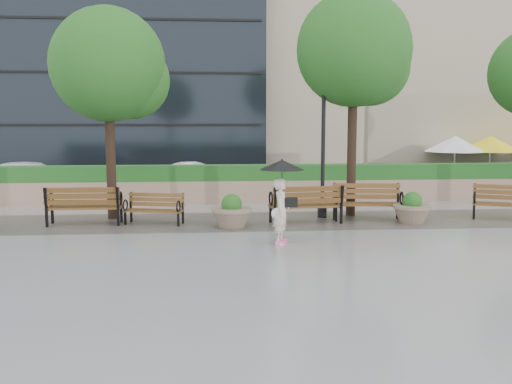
{
  "coord_description": "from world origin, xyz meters",
  "views": [
    {
      "loc": [
        -2.02,
        -13.45,
        2.96
      ],
      "look_at": [
        -0.83,
        1.18,
        1.1
      ],
      "focal_mm": 40.0,
      "sensor_mm": 36.0,
      "label": 1
    }
  ],
  "objects": [
    {
      "name": "bench_2",
      "position": [
        0.72,
        2.55,
        0.33
      ],
      "size": [
        2.13,
        1.05,
        1.1
      ],
      "rotation": [
        0.0,
        0.0,
        3.26
      ],
      "color": "brown",
      "rests_on": "ground"
    },
    {
      "name": "hedge_wall",
      "position": [
        0.0,
        7.0,
        0.66
      ],
      "size": [
        24.0,
        0.8,
        1.35
      ],
      "color": "tan",
      "rests_on": "ground"
    },
    {
      "name": "car_left",
      "position": [
        -9.04,
        9.75,
        0.65
      ],
      "size": [
        4.58,
        2.1,
        1.3
      ],
      "primitive_type": "imported",
      "rotation": [
        0.0,
        0.0,
        1.51
      ],
      "color": "white",
      "rests_on": "ground"
    },
    {
      "name": "asphalt_street",
      "position": [
        0.0,
        11.0,
        0.0
      ],
      "size": [
        40.0,
        7.0,
        0.0
      ],
      "primitive_type": "cube",
      "color": "black",
      "rests_on": "ground"
    },
    {
      "name": "bench_3",
      "position": [
        2.63,
        2.93,
        0.32
      ],
      "size": [
        2.08,
        1.02,
        1.07
      ],
      "rotation": [
        0.0,
        0.0,
        -0.12
      ],
      "color": "brown",
      "rests_on": "ground"
    },
    {
      "name": "cobble_strip",
      "position": [
        0.0,
        3.0,
        0.01
      ],
      "size": [
        28.0,
        3.2,
        0.01
      ],
      "primitive_type": "cube",
      "color": "#383330",
      "rests_on": "ground"
    },
    {
      "name": "cafe_hedge",
      "position": [
        9.0,
        7.8,
        0.45
      ],
      "size": [
        8.0,
        0.5,
        0.9
      ],
      "primitive_type": "cube",
      "color": "#1E551C",
      "rests_on": "ground"
    },
    {
      "name": "ground",
      "position": [
        0.0,
        0.0,
        0.0
      ],
      "size": [
        100.0,
        100.0,
        0.0
      ],
      "primitive_type": "plane",
      "color": "gray",
      "rests_on": "ground"
    },
    {
      "name": "lamppost",
      "position": [
        1.38,
        3.46,
        1.97
      ],
      "size": [
        0.28,
        0.28,
        4.45
      ],
      "color": "black",
      "rests_on": "ground"
    },
    {
      "name": "bench_4",
      "position": [
        6.77,
        2.63,
        0.3
      ],
      "size": [
        2.03,
        1.48,
        1.02
      ],
      "rotation": [
        0.0,
        0.0,
        -0.43
      ],
      "color": "brown",
      "rests_on": "ground"
    },
    {
      "name": "car_right",
      "position": [
        -2.6,
        10.46,
        0.6
      ],
      "size": [
        3.73,
        1.61,
        1.19
      ],
      "primitive_type": "imported",
      "rotation": [
        0.0,
        0.0,
        1.47
      ],
      "color": "white",
      "rests_on": "ground"
    },
    {
      "name": "bldg_stone",
      "position": [
        10.0,
        23.0,
        10.0
      ],
      "size": [
        18.0,
        10.0,
        20.0
      ],
      "primitive_type": "cube",
      "color": "tan",
      "rests_on": "ground"
    },
    {
      "name": "tree_0",
      "position": [
        -4.8,
        3.84,
        4.44
      ],
      "size": [
        3.43,
        3.33,
        6.23
      ],
      "color": "black",
      "rests_on": "ground"
    },
    {
      "name": "patio_umb_yellow_a",
      "position": [
        9.28,
        8.74,
        1.99
      ],
      "size": [
        2.5,
        2.5,
        2.3
      ],
      "color": "black",
      "rests_on": "ground"
    },
    {
      "name": "pedestrian",
      "position": [
        -0.31,
        -0.02,
        1.22
      ],
      "size": [
        1.09,
        1.09,
        2.01
      ],
      "rotation": [
        0.0,
        0.0,
        1.23
      ],
      "color": "beige",
      "rests_on": "ground"
    },
    {
      "name": "bench_1",
      "position": [
        -3.61,
        2.72,
        0.26
      ],
      "size": [
        1.74,
        1.02,
        0.88
      ],
      "rotation": [
        0.0,
        0.0,
        -0.24
      ],
      "color": "brown",
      "rests_on": "ground"
    },
    {
      "name": "patio_umb_white",
      "position": [
        7.8,
        8.71,
        1.99
      ],
      "size": [
        2.5,
        2.5,
        2.3
      ],
      "color": "black",
      "rests_on": "ground"
    },
    {
      "name": "planter_right",
      "position": [
        3.77,
        2.33,
        0.36
      ],
      "size": [
        1.09,
        1.09,
        0.91
      ],
      "color": "#7F6B56",
      "rests_on": "ground"
    },
    {
      "name": "planter_left",
      "position": [
        -1.43,
        2.1,
        0.37
      ],
      "size": [
        1.11,
        1.11,
        0.93
      ],
      "color": "#7F6B56",
      "rests_on": "ground"
    },
    {
      "name": "bench_0",
      "position": [
        -5.56,
        2.79,
        0.33
      ],
      "size": [
        2.07,
        0.82,
        1.1
      ],
      "rotation": [
        0.0,
        0.0,
        3.14
      ],
      "color": "brown",
      "rests_on": "ground"
    },
    {
      "name": "cafe_wall",
      "position": [
        9.5,
        10.0,
        2.0
      ],
      "size": [
        10.0,
        0.6,
        4.0
      ],
      "primitive_type": "cube",
      "color": "tan",
      "rests_on": "ground"
    },
    {
      "name": "tree_1",
      "position": [
        2.48,
        3.81,
        4.93
      ],
      "size": [
        3.54,
        3.46,
        6.79
      ],
      "color": "black",
      "rests_on": "ground"
    }
  ]
}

